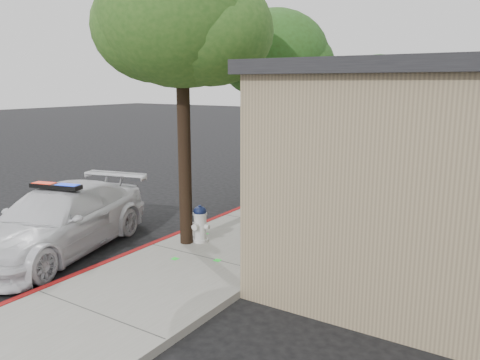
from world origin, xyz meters
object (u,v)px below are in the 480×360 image
police_car (59,220)px  fire_hydrant (200,223)px  street_tree_near (181,22)px  street_tree_far (378,81)px  street_tree_mid (277,59)px

police_car → fire_hydrant: size_ratio=6.23×
street_tree_near → street_tree_far: 14.56m
street_tree_near → street_tree_far: (0.02, 14.51, -1.20)m
street_tree_near → street_tree_far: bearing=89.9°
police_car → street_tree_near: street_tree_near is taller
fire_hydrant → street_tree_mid: bearing=88.4°
street_tree_far → police_car: bearing=-98.3°
fire_hydrant → street_tree_near: street_tree_near is taller
police_car → street_tree_near: bearing=21.8°
police_car → fire_hydrant: police_car is taller
street_tree_mid → police_car: bearing=-112.2°
street_tree_far → street_tree_near: bearing=-90.1°
street_tree_near → street_tree_mid: bearing=89.0°
fire_hydrant → street_tree_mid: street_tree_mid is taller
street_tree_mid → street_tree_far: (-0.05, 10.29, -0.59)m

